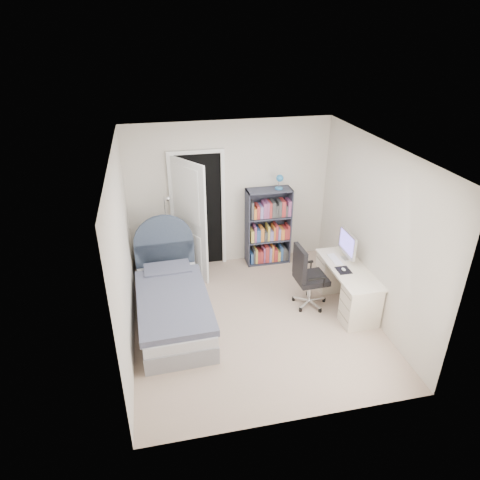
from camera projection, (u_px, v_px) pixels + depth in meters
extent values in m
cube|color=tan|center=(254.00, 321.00, 6.21)|extent=(3.40, 3.60, 0.05)
cube|color=white|center=(257.00, 148.00, 5.05)|extent=(3.40, 3.60, 0.05)
cube|color=beige|center=(230.00, 195.00, 7.22)|extent=(3.40, 0.05, 2.50)
cube|color=beige|center=(302.00, 330.00, 4.04)|extent=(3.40, 0.05, 2.50)
cube|color=beige|center=(121.00, 257.00, 5.31)|extent=(0.05, 3.60, 2.50)
cube|color=beige|center=(376.00, 231.00, 5.95)|extent=(0.05, 3.60, 2.50)
cube|color=black|center=(198.00, 212.00, 7.20)|extent=(0.80, 0.01, 2.00)
cube|color=white|center=(172.00, 214.00, 7.10)|extent=(0.06, 0.06, 2.00)
cube|color=white|center=(223.00, 210.00, 7.26)|extent=(0.06, 0.06, 2.00)
cube|color=white|center=(195.00, 152.00, 6.71)|extent=(0.92, 0.06, 0.06)
cube|color=white|center=(190.00, 221.00, 6.86)|extent=(0.47, 0.69, 2.00)
cube|color=gray|center=(174.00, 315.00, 6.08)|extent=(1.00, 1.99, 0.25)
cube|color=silver|center=(173.00, 304.00, 5.99)|extent=(0.98, 1.95, 0.16)
cube|color=slate|center=(173.00, 301.00, 5.85)|extent=(1.02, 1.70, 0.10)
cube|color=slate|center=(167.00, 270.00, 6.54)|extent=(0.71, 0.42, 0.12)
cube|color=#384356|center=(166.00, 264.00, 6.84)|extent=(0.93, 0.09, 0.78)
cylinder|color=#384356|center=(164.00, 243.00, 6.66)|extent=(0.93, 0.09, 0.93)
cylinder|color=#DACD86|center=(140.00, 267.00, 7.02)|extent=(0.04, 0.04, 0.51)
cylinder|color=#DACD86|center=(140.00, 257.00, 7.33)|extent=(0.04, 0.04, 0.51)
cylinder|color=#DACD86|center=(162.00, 265.00, 7.09)|extent=(0.04, 0.04, 0.51)
cylinder|color=#DACD86|center=(161.00, 255.00, 7.39)|extent=(0.04, 0.04, 0.51)
cube|color=#DACD86|center=(149.00, 248.00, 7.10)|extent=(0.41, 0.41, 0.03)
cube|color=#DACD86|center=(151.00, 265.00, 7.24)|extent=(0.37, 0.37, 0.02)
cube|color=#B24C33|center=(146.00, 247.00, 7.07)|extent=(0.16, 0.23, 0.03)
cube|color=#3F598C|center=(146.00, 245.00, 7.06)|extent=(0.15, 0.22, 0.03)
cube|color=#D8CC7F|center=(146.00, 244.00, 7.05)|extent=(0.14, 0.21, 0.03)
cylinder|color=silver|center=(170.00, 272.00, 7.35)|extent=(0.20, 0.20, 0.02)
cylinder|color=silver|center=(167.00, 236.00, 7.03)|extent=(0.02, 0.02, 1.40)
sphere|color=silver|center=(168.00, 199.00, 6.70)|extent=(0.08, 0.08, 0.08)
cube|color=#333646|center=(247.00, 228.00, 7.35)|extent=(0.02, 0.33, 1.36)
cube|color=#333646|center=(289.00, 225.00, 7.49)|extent=(0.02, 0.33, 1.36)
cube|color=#333646|center=(269.00, 190.00, 7.11)|extent=(0.76, 0.33, 0.02)
cube|color=#333646|center=(267.00, 260.00, 7.73)|extent=(0.76, 0.33, 0.02)
cube|color=#333646|center=(266.00, 223.00, 7.56)|extent=(0.76, 0.01, 1.36)
cube|color=#333646|center=(268.00, 239.00, 7.53)|extent=(0.72, 0.31, 0.02)
cube|color=#333646|center=(268.00, 216.00, 7.33)|extent=(0.72, 0.31, 0.02)
cylinder|color=teal|center=(279.00, 188.00, 7.14)|extent=(0.13, 0.13, 0.02)
cylinder|color=silver|center=(279.00, 183.00, 7.10)|extent=(0.02, 0.02, 0.17)
sphere|color=teal|center=(280.00, 178.00, 7.02)|extent=(0.12, 0.12, 0.12)
cube|color=#335999|center=(251.00, 257.00, 7.60)|extent=(0.05, 0.23, 0.20)
cube|color=#3F3F3F|center=(253.00, 255.00, 7.59)|extent=(0.03, 0.23, 0.26)
cube|color=#D8BF4C|center=(255.00, 254.00, 7.60)|extent=(0.03, 0.23, 0.27)
cube|color=#B23333|center=(257.00, 255.00, 7.61)|extent=(0.03, 0.23, 0.21)
cube|color=#B23333|center=(260.00, 255.00, 7.62)|extent=(0.06, 0.23, 0.22)
cube|color=#994C7F|center=(263.00, 253.00, 7.62)|extent=(0.03, 0.23, 0.28)
cube|color=#B23333|center=(266.00, 252.00, 7.62)|extent=(0.06, 0.23, 0.30)
cube|color=#7F72B2|center=(269.00, 253.00, 7.64)|extent=(0.04, 0.23, 0.27)
cube|color=orange|center=(272.00, 252.00, 7.64)|extent=(0.03, 0.23, 0.30)
cube|color=#B23333|center=(274.00, 253.00, 7.67)|extent=(0.06, 0.23, 0.23)
cube|color=#D8BF4C|center=(278.00, 254.00, 7.69)|extent=(0.05, 0.23, 0.18)
cube|color=#335999|center=(280.00, 252.00, 7.68)|extent=(0.04, 0.23, 0.25)
cube|color=#3F3F3F|center=(283.00, 252.00, 7.70)|extent=(0.06, 0.23, 0.23)
cube|color=#3F3F3F|center=(286.00, 253.00, 7.72)|extent=(0.03, 0.23, 0.18)
cube|color=#D8BF4C|center=(251.00, 235.00, 7.40)|extent=(0.05, 0.23, 0.21)
cube|color=#994C7F|center=(254.00, 233.00, 7.39)|extent=(0.04, 0.23, 0.29)
cube|color=#335999|center=(257.00, 234.00, 7.42)|extent=(0.07, 0.23, 0.22)
cube|color=orange|center=(261.00, 233.00, 7.42)|extent=(0.06, 0.23, 0.25)
cube|color=#3F3F3F|center=(264.00, 234.00, 7.45)|extent=(0.06, 0.23, 0.18)
cube|color=#D8BF4C|center=(267.00, 232.00, 7.44)|extent=(0.03, 0.23, 0.27)
cube|color=#7F72B2|center=(270.00, 234.00, 7.47)|extent=(0.06, 0.23, 0.18)
cube|color=orange|center=(273.00, 232.00, 7.47)|extent=(0.03, 0.23, 0.24)
cube|color=#B23333|center=(275.00, 231.00, 7.47)|extent=(0.04, 0.23, 0.28)
cube|color=#7F72B2|center=(278.00, 232.00, 7.49)|extent=(0.04, 0.23, 0.21)
cube|color=orange|center=(281.00, 232.00, 7.51)|extent=(0.06, 0.23, 0.19)
cube|color=#B23333|center=(284.00, 232.00, 7.52)|extent=(0.05, 0.23, 0.20)
cube|color=#B23333|center=(287.00, 231.00, 7.52)|extent=(0.05, 0.23, 0.24)
cube|color=#3F3F3F|center=(251.00, 209.00, 7.18)|extent=(0.04, 0.23, 0.30)
cube|color=orange|center=(254.00, 212.00, 7.22)|extent=(0.04, 0.23, 0.18)
cube|color=#B23333|center=(257.00, 211.00, 7.22)|extent=(0.05, 0.23, 0.23)
cube|color=#7F72B2|center=(260.00, 211.00, 7.23)|extent=(0.05, 0.23, 0.21)
cube|color=#994C7F|center=(264.00, 209.00, 7.23)|extent=(0.05, 0.23, 0.26)
cube|color=#994C7F|center=(267.00, 209.00, 7.24)|extent=(0.04, 0.23, 0.28)
cube|color=#B23333|center=(269.00, 209.00, 7.25)|extent=(0.04, 0.23, 0.27)
cube|color=#3F3F3F|center=(272.00, 208.00, 7.26)|extent=(0.06, 0.23, 0.27)
cube|color=#3F3F3F|center=(276.00, 210.00, 7.28)|extent=(0.04, 0.23, 0.21)
cube|color=#3F3F3F|center=(279.00, 208.00, 7.28)|extent=(0.05, 0.23, 0.27)
cube|color=#B23333|center=(282.00, 207.00, 7.29)|extent=(0.06, 0.23, 0.28)
cube|color=#3F3F3F|center=(285.00, 209.00, 7.32)|extent=(0.03, 0.23, 0.19)
cube|color=#994C7F|center=(288.00, 207.00, 7.31)|extent=(0.06, 0.23, 0.27)
cube|color=beige|center=(349.00, 269.00, 6.25)|extent=(0.53, 1.32, 0.03)
cube|color=beige|center=(361.00, 305.00, 5.99)|extent=(0.49, 0.35, 0.61)
cube|color=beige|center=(334.00, 272.00, 6.80)|extent=(0.49, 0.35, 0.61)
cube|color=silver|center=(347.00, 258.00, 6.49)|extent=(0.14, 0.14, 0.01)
cube|color=silver|center=(349.00, 252.00, 6.45)|extent=(0.03, 0.05, 0.19)
cube|color=silver|center=(348.00, 243.00, 6.36)|extent=(0.04, 0.49, 0.35)
cube|color=#6555D0|center=(346.00, 242.00, 6.35)|extent=(0.00, 0.44, 0.28)
cube|color=white|center=(335.00, 260.00, 6.45)|extent=(0.11, 0.35, 0.02)
cube|color=black|center=(343.00, 270.00, 6.18)|extent=(0.19, 0.23, 0.00)
ellipsoid|color=white|center=(344.00, 269.00, 6.18)|extent=(0.05, 0.09, 0.03)
cube|color=silver|center=(317.00, 300.00, 6.55)|extent=(0.26, 0.05, 0.02)
cylinder|color=black|center=(324.00, 300.00, 6.59)|extent=(0.05, 0.05, 0.05)
cube|color=silver|center=(309.00, 296.00, 6.63)|extent=(0.10, 0.26, 0.02)
cylinder|color=black|center=(308.00, 293.00, 6.75)|extent=(0.05, 0.05, 0.05)
cube|color=silver|center=(301.00, 299.00, 6.56)|extent=(0.23, 0.17, 0.02)
cylinder|color=black|center=(293.00, 299.00, 6.61)|extent=(0.05, 0.05, 0.05)
cube|color=silver|center=(305.00, 304.00, 6.44)|extent=(0.22, 0.19, 0.02)
cylinder|color=black|center=(301.00, 310.00, 6.36)|extent=(0.05, 0.05, 0.05)
cube|color=silver|center=(315.00, 305.00, 6.43)|extent=(0.12, 0.25, 0.02)
cylinder|color=black|center=(320.00, 310.00, 6.35)|extent=(0.05, 0.05, 0.05)
cylinder|color=silver|center=(310.00, 290.00, 6.43)|extent=(0.05, 0.05, 0.38)
cube|color=black|center=(311.00, 279.00, 6.34)|extent=(0.46, 0.46, 0.08)
cube|color=black|center=(300.00, 263.00, 6.16)|extent=(0.08, 0.40, 0.50)
cube|color=black|center=(317.00, 279.00, 6.07)|extent=(0.27, 0.05, 0.03)
cube|color=black|center=(305.00, 262.00, 6.47)|extent=(0.27, 0.05, 0.03)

